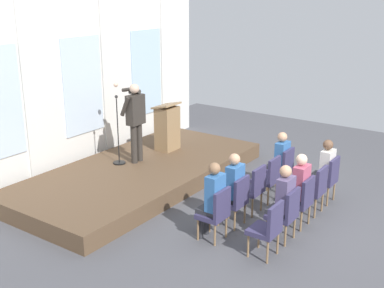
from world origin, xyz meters
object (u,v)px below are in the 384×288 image
Objects in this scene: audience_r0_c4 at (280,158)px; audience_r1_c2 at (298,186)px; chair_r1_c2 at (301,199)px; audience_r0_c0 at (213,197)px; chair_r1_c4 at (328,177)px; audience_r0_c1 at (232,186)px; chair_r0_c2 at (253,187)px; audience_r1_c4 at (324,167)px; lectern at (167,127)px; chair_r1_c0 at (268,227)px; chair_r0_c3 at (269,176)px; chair_r1_c1 at (286,212)px; audience_r1_c1 at (282,199)px; speaker at (135,117)px; chair_r0_c0 at (216,211)px; chair_r0_c4 at (283,167)px; mic_stand at (119,149)px; chair_r1_c3 at (315,187)px; chair_r0_c1 at (236,198)px.

audience_r0_c4 is 0.94× the size of audience_r1_c2.
chair_r1_c2 is 0.69× the size of audience_r1_c2.
chair_r1_c4 is (2.59, -1.04, -0.23)m from audience_r0_c0.
audience_r0_c1 is 0.69m from chair_r0_c2.
audience_r1_c4 is (1.30, 0.08, 0.19)m from chair_r1_c2.
lectern is 4.78m from chair_r1_c0.
chair_r0_c3 is 1.00× the size of chair_r1_c1.
lectern reaches higher than audience_r0_c1.
audience_r1_c1 is (-0.65, -0.89, 0.21)m from chair_r0_c2.
chair_r0_c3 is 0.70× the size of audience_r1_c1.
audience_r1_c1 is (-0.84, -3.96, -0.64)m from speaker.
chair_r0_c4 is (2.59, 0.00, 0.00)m from chair_r0_c0.
chair_r1_c1 is at bearing -97.07° from mic_stand.
chair_r0_c4 is 0.90m from audience_r1_c4.
chair_r1_c3 is at bearing 0.00° from chair_r1_c0.
chair_r1_c1 is (-0.65, -0.97, 0.00)m from chair_r0_c2.
audience_r1_c2 is 0.69m from chair_r1_c3.
chair_r0_c1 is 0.23m from audience_r0_c1.
chair_r1_c0 is 1.30m from chair_r1_c2.
chair_r0_c2 is 0.69× the size of audience_r1_c2.
chair_r0_c4 is at bearing 0.00° from chair_r0_c1.
mic_stand is at bearing 113.13° from chair_r0_c4.
audience_r0_c4 is at bearing 26.52° from audience_r1_c1.
chair_r0_c3 is (1.30, 0.00, 0.00)m from chair_r0_c1.
speaker is 1.37× the size of audience_r1_c4.
audience_r0_c1 is at bearing 121.79° from chair_r1_c2.
speaker is 4.27m from chair_r1_c4.
audience_r1_c2 is (-0.20, -3.96, -0.63)m from speaker.
chair_r1_c1 is at bearing -90.00° from chair_r0_c1.
chair_r0_c0 is at bearing 153.57° from chair_r1_c3.
audience_r1_c4 is at bearing -18.82° from chair_r0_c0.
audience_r0_c0 reaches higher than chair_r0_c4.
chair_r0_c1 is (-0.84, -3.07, -0.85)m from speaker.
audience_r1_c1 is at bearing -90.00° from audience_r0_c1.
chair_r1_c0 is at bearing -90.00° from chair_r0_c0.
audience_r1_c2 is (1.30, -0.89, 0.22)m from chair_r0_c0.
mic_stand reaches higher than chair_r1_c1.
chair_r1_c2 is (1.30, -0.97, 0.00)m from chair_r0_c0.
audience_r0_c0 reaches higher than chair_r0_c3.
chair_r0_c2 is (-0.20, -3.07, -0.85)m from speaker.
audience_r0_c1 is at bearing 151.73° from chair_r1_c4.
chair_r0_c2 is (0.65, -0.08, -0.22)m from audience_r0_c1.
audience_r0_c0 reaches higher than chair_r1_c0.
chair_r0_c0 is 1.00× the size of chair_r1_c1.
chair_r0_c2 is at bearing -176.32° from audience_r0_c4.
lectern reaches higher than audience_r0_c0.
chair_r1_c0 is at bearing -121.79° from audience_r0_c1.
chair_r1_c0 is 1.94m from chair_r1_c3.
audience_r0_c4 is at bearing 0.12° from audience_r0_c0.
audience_r0_c0 is at bearing -110.04° from mic_stand.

